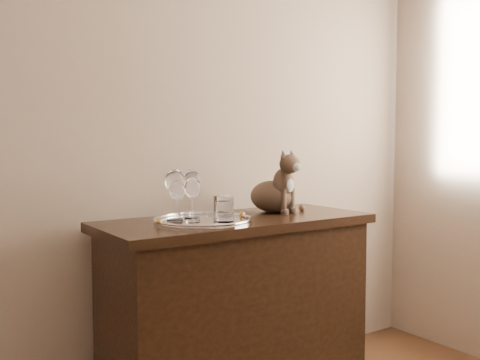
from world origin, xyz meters
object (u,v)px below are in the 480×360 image
at_px(wine_glass_d, 193,199).
at_px(tumbler_a, 225,211).
at_px(wine_glass_b, 192,194).
at_px(tumbler_c, 224,207).
at_px(wine_glass_a, 175,195).
at_px(tray, 203,221).
at_px(wine_glass_c, 177,202).
at_px(cat, 272,181).
at_px(sideboard, 237,314).

bearing_deg(wine_glass_d, tumbler_a, -37.18).
relative_size(wine_glass_b, wine_glass_d, 1.14).
xyz_separation_m(wine_glass_d, tumbler_c, (0.15, 0.01, -0.04)).
bearing_deg(wine_glass_a, tray, -32.11).
bearing_deg(tumbler_c, tray, -177.09).
relative_size(wine_glass_c, tumbler_a, 2.02).
distance_m(wine_glass_b, cat, 0.45).
bearing_deg(tray, tumbler_a, -58.72).
bearing_deg(tumbler_a, wine_glass_a, 135.59).
height_order(wine_glass_c, wine_glass_d, wine_glass_d).
bearing_deg(sideboard, wine_glass_a, 173.80).
bearing_deg(wine_glass_b, sideboard, -12.58).
height_order(wine_glass_d, tumbler_a, wine_glass_d).
relative_size(wine_glass_d, tumbler_c, 1.92).
xyz_separation_m(tray, tumbler_c, (0.10, 0.01, 0.05)).
relative_size(wine_glass_a, tumbler_c, 2.26).
xyz_separation_m(wine_glass_a, wine_glass_b, (0.09, 0.01, -0.00)).
distance_m(sideboard, wine_glass_a, 0.61).
relative_size(tray, wine_glass_d, 2.23).
bearing_deg(tumbler_c, wine_glass_c, -178.89).
distance_m(wine_glass_a, wine_glass_c, 0.07).
height_order(wine_glass_c, cat, cat).
relative_size(sideboard, tumbler_c, 12.81).
bearing_deg(wine_glass_d, wine_glass_a, 124.24).
bearing_deg(tumbler_c, tumbler_a, -120.28).
height_order(sideboard, tumbler_c, tumbler_c).
height_order(wine_glass_c, tumbler_c, wine_glass_c).
bearing_deg(wine_glass_a, wine_glass_c, -107.73).
xyz_separation_m(wine_glass_a, wine_glass_d, (0.05, -0.07, -0.02)).
bearing_deg(cat, tumbler_c, -169.96).
height_order(tumbler_a, tumbler_c, tumbler_c).
bearing_deg(wine_glass_c, wine_glass_d, -6.91).
bearing_deg(tray, wine_glass_a, 147.89).
relative_size(wine_glass_d, tumbler_a, 2.16).
xyz_separation_m(tray, cat, (0.44, 0.10, 0.14)).
relative_size(wine_glass_a, wine_glass_b, 1.03).
relative_size(sideboard, wine_glass_a, 5.68).
bearing_deg(cat, wine_glass_c, -175.81).
height_order(wine_glass_b, tumbler_c, wine_glass_b).
bearing_deg(wine_glass_c, wine_glass_a, 72.27).
height_order(sideboard, cat, cat).
relative_size(wine_glass_b, tumbler_a, 2.46).
height_order(wine_glass_d, tumbler_c, wine_glass_d).
xyz_separation_m(tumbler_a, cat, (0.39, 0.19, 0.10)).
xyz_separation_m(sideboard, tumbler_a, (-0.14, -0.11, 0.47)).
relative_size(wine_glass_c, tumbler_c, 1.79).
distance_m(tumbler_a, cat, 0.44).
relative_size(wine_glass_c, cat, 0.57).
xyz_separation_m(wine_glass_c, wine_glass_d, (0.07, -0.01, 0.01)).
distance_m(tumbler_a, tumbler_c, 0.10).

